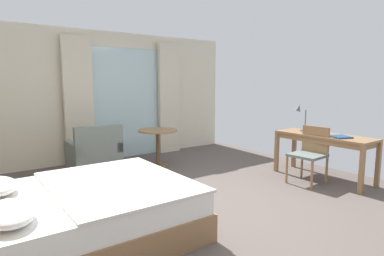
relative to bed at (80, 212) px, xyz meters
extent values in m
cube|color=#564C47|center=(1.57, -0.04, -0.34)|extent=(5.98, 7.03, 0.10)
cube|color=beige|center=(1.57, 3.21, 0.99)|extent=(5.58, 0.12, 2.56)
cube|color=silver|center=(1.92, 3.13, 0.84)|extent=(1.54, 0.02, 2.25)
cube|color=beige|center=(0.93, 3.03, 0.92)|extent=(0.54, 0.10, 2.41)
cube|color=beige|center=(2.91, 3.03, 0.92)|extent=(0.50, 0.10, 2.41)
cube|color=olive|center=(0.07, 0.00, -0.15)|extent=(2.00, 1.68, 0.28)
cube|color=white|center=(0.07, 0.00, 0.11)|extent=(1.94, 1.63, 0.22)
cube|color=silver|center=(0.40, 0.00, 0.23)|extent=(1.32, 1.67, 0.03)
ellipsoid|color=white|center=(-0.64, -0.40, 0.28)|extent=(0.37, 0.60, 0.13)
cube|color=olive|center=(3.84, -0.21, 0.42)|extent=(0.59, 1.54, 0.04)
cube|color=olive|center=(3.84, -0.21, 0.36)|extent=(0.54, 1.46, 0.08)
cube|color=olive|center=(4.11, -0.94, 0.06)|extent=(0.06, 0.06, 0.69)
cube|color=olive|center=(4.08, 0.53, 0.06)|extent=(0.06, 0.06, 0.69)
cube|color=olive|center=(3.61, -0.95, 0.06)|extent=(0.06, 0.06, 0.69)
cube|color=olive|center=(3.58, 0.52, 0.06)|extent=(0.06, 0.06, 0.69)
cube|color=slate|center=(3.40, -0.21, 0.16)|extent=(0.50, 0.50, 0.04)
cube|color=olive|center=(3.61, -0.20, 0.39)|extent=(0.07, 0.44, 0.41)
cylinder|color=olive|center=(3.17, -0.02, -0.07)|extent=(0.04, 0.04, 0.43)
cylinder|color=olive|center=(3.20, -0.44, -0.07)|extent=(0.04, 0.04, 0.43)
cylinder|color=olive|center=(3.59, 0.01, -0.07)|extent=(0.04, 0.04, 0.43)
cylinder|color=olive|center=(3.62, -0.41, -0.07)|extent=(0.04, 0.04, 0.43)
cylinder|color=#4C4C51|center=(3.91, 0.21, 0.45)|extent=(0.17, 0.17, 0.02)
cylinder|color=#4C4C51|center=(3.91, 0.21, 0.63)|extent=(0.02, 0.02, 0.35)
cone|color=#4C4C51|center=(3.82, 0.29, 0.84)|extent=(0.13, 0.12, 0.15)
cube|color=navy|center=(3.78, -0.50, 0.45)|extent=(0.34, 0.35, 0.02)
cube|color=slate|center=(0.90, 2.23, -0.03)|extent=(0.80, 0.82, 0.31)
cube|color=slate|center=(0.88, 1.89, 0.35)|extent=(0.77, 0.15, 0.46)
cube|color=slate|center=(1.23, 2.22, 0.20)|extent=(0.13, 0.80, 0.16)
cube|color=slate|center=(0.56, 2.24, 0.20)|extent=(0.13, 0.80, 0.16)
cylinder|color=#4C3D2D|center=(1.23, 2.55, -0.24)|extent=(0.04, 0.04, 0.10)
cylinder|color=#4C3D2D|center=(0.59, 2.58, -0.24)|extent=(0.04, 0.04, 0.10)
cylinder|color=#4C3D2D|center=(1.21, 1.88, -0.24)|extent=(0.04, 0.04, 0.10)
cylinder|color=#4C3D2D|center=(0.56, 1.91, -0.24)|extent=(0.04, 0.04, 0.10)
cylinder|color=olive|center=(2.05, 2.04, 0.39)|extent=(0.72, 0.72, 0.03)
cylinder|color=brown|center=(2.05, 2.04, 0.04)|extent=(0.07, 0.07, 0.66)
cylinder|color=brown|center=(2.05, 2.04, -0.28)|extent=(0.40, 0.40, 0.02)
camera|label=1|loc=(-0.87, -3.11, 1.27)|focal=30.15mm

